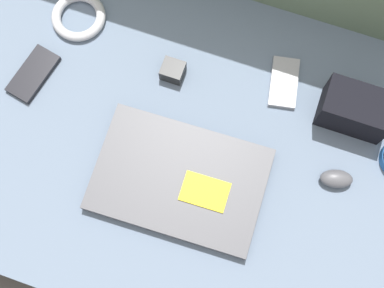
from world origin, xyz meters
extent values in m
plane|color=#4C4742|center=(0.00, 0.00, 0.00)|extent=(8.00, 8.00, 0.00)
cube|color=slate|center=(0.00, 0.00, 0.06)|extent=(1.08, 0.71, 0.11)
cube|color=#47474C|center=(0.00, -0.07, 0.13)|extent=(0.34, 0.23, 0.02)
cube|color=yellow|center=(0.05, -0.08, 0.14)|extent=(0.09, 0.06, 0.00)
ellipsoid|color=#4C4C51|center=(0.29, 0.03, 0.13)|extent=(0.07, 0.05, 0.03)
cube|color=#99999E|center=(0.14, 0.19, 0.12)|extent=(0.07, 0.12, 0.01)
cube|color=black|center=(-0.36, 0.04, 0.12)|extent=(0.08, 0.13, 0.01)
cube|color=black|center=(0.28, 0.17, 0.16)|extent=(0.13, 0.08, 0.09)
cube|color=black|center=(-0.09, 0.14, 0.13)|extent=(0.05, 0.04, 0.03)
torus|color=#B2B2B7|center=(-0.32, 0.19, 0.12)|extent=(0.12, 0.12, 0.02)
camera|label=1|loc=(0.09, -0.27, 1.15)|focal=50.00mm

